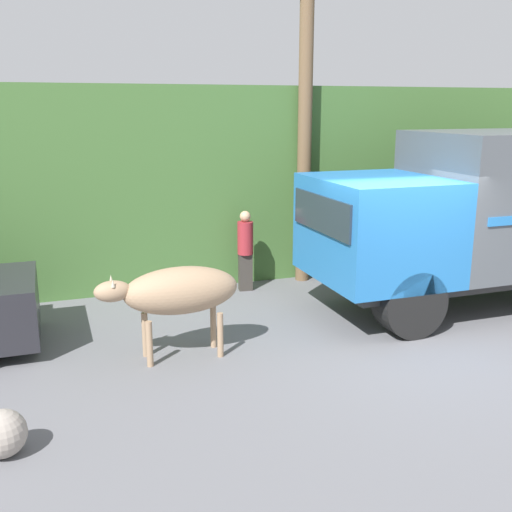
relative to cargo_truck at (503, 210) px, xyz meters
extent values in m
plane|color=slate|center=(-2.62, -1.22, -1.72)|extent=(60.00, 60.00, 0.00)
cube|color=#426B33|center=(-2.62, 6.01, 0.24)|extent=(32.00, 6.58, 3.92)
cube|color=#C6B793|center=(-6.45, 4.17, -0.03)|extent=(4.03, 2.40, 3.39)
cube|color=#4C4742|center=(-6.45, 4.17, 1.74)|extent=(4.33, 2.70, 0.16)
cube|color=#2D2D2D|center=(-0.20, 0.03, -1.09)|extent=(6.20, 1.88, 0.18)
cube|color=#236BB2|center=(-2.56, 0.03, -0.16)|extent=(2.02, 2.35, 1.68)
cube|color=#232D38|center=(-3.59, 0.03, 0.14)|extent=(0.04, 2.00, 0.59)
cylinder|color=black|center=(-2.46, -0.89, -1.18)|extent=(1.08, 0.52, 1.08)
ellipsoid|color=#9E7F60|center=(-6.01, -0.54, -0.72)|extent=(1.64, 0.68, 0.68)
ellipsoid|color=#9E7F60|center=(-6.96, -0.54, -0.64)|extent=(0.51, 0.29, 0.29)
cone|color=#B7AD93|center=(-6.96, -0.66, -0.49)|extent=(0.06, 0.06, 0.11)
cone|color=#B7AD93|center=(-6.96, -0.42, -0.49)|extent=(0.06, 0.06, 0.11)
cylinder|color=#9E7F60|center=(-6.52, -0.73, -1.39)|extent=(0.09, 0.09, 0.66)
cylinder|color=#9E7F60|center=(-6.52, -0.35, -1.39)|extent=(0.09, 0.09, 0.66)
cylinder|color=#9E7F60|center=(-5.50, -0.73, -1.39)|extent=(0.09, 0.09, 0.66)
cylinder|color=#9E7F60|center=(-5.50, -0.35, -1.39)|extent=(0.09, 0.09, 0.66)
cube|color=#38332D|center=(-4.14, 2.22, -1.36)|extent=(0.28, 0.20, 0.73)
cylinder|color=maroon|center=(-4.14, 2.22, -0.67)|extent=(0.34, 0.34, 0.64)
sphere|color=tan|center=(-4.14, 2.22, -0.25)|extent=(0.21, 0.21, 0.21)
cylinder|color=brown|center=(-2.79, 2.53, 1.50)|extent=(0.28, 0.28, 6.45)
sphere|color=gray|center=(-8.33, -2.42, -1.47)|extent=(0.51, 0.51, 0.51)
camera|label=1|loc=(-7.70, -8.52, 1.81)|focal=42.00mm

